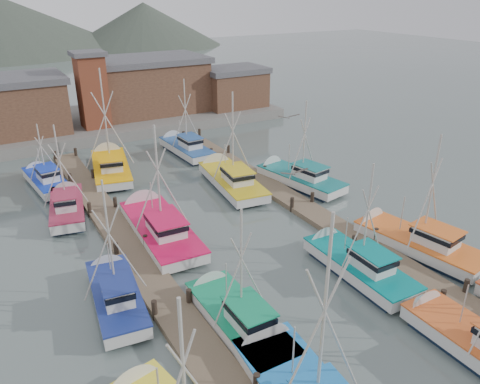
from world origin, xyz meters
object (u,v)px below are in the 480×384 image
boat_4 (235,316)px  boat_12 (111,166)px  boat_1 (474,342)px  boat_8 (158,227)px  lookout_tower (92,89)px

boat_4 → boat_12: 25.01m
boat_4 → boat_12: size_ratio=0.77×
boat_1 → boat_12: bearing=104.7°
boat_1 → boat_8: (-8.90, 18.70, 0.00)m
boat_8 → boat_12: size_ratio=0.97×
lookout_tower → boat_12: size_ratio=0.79×
boat_4 → boat_12: boat_12 is taller
boat_1 → boat_4: size_ratio=1.02×
boat_1 → boat_12: (-8.43, 32.46, 0.01)m
boat_4 → boat_8: size_ratio=0.79×
lookout_tower → boat_12: boat_12 is taller
boat_1 → lookout_tower: bearing=98.3°
boat_8 → boat_12: 13.76m
boat_8 → lookout_tower: bearing=87.2°
boat_12 → lookout_tower: bearing=92.5°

